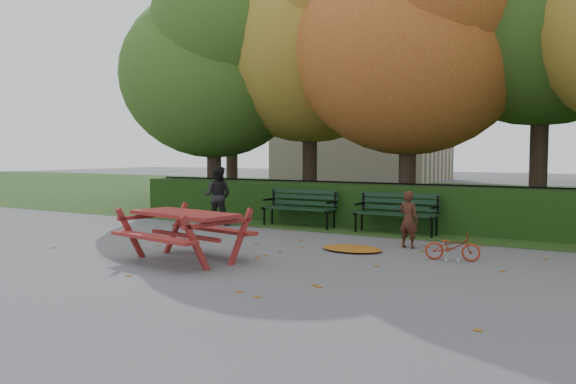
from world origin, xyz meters
The scene contains 17 objects.
ground centered at (0.00, 0.00, 0.00)m, with size 90.00×90.00×0.00m, color #5E5F63.
grass_strip centered at (0.00, 14.00, 0.01)m, with size 90.00×90.00×0.00m, color #1A3812.
building_left centered at (-9.00, 26.00, 7.50)m, with size 10.00×7.00×15.00m, color #BEAB97.
hedge centered at (0.00, 4.50, 0.50)m, with size 13.00×0.90×1.00m, color black.
iron_fence centered at (0.00, 5.30, 0.54)m, with size 14.00×0.04×1.02m.
tree_a centered at (-5.19, 5.58, 4.52)m, with size 5.88×5.60×7.48m.
tree_b centered at (-2.44, 6.75, 5.40)m, with size 6.72×6.40×8.79m.
tree_c centered at (0.83, 5.96, 4.82)m, with size 6.30×6.00×8.00m.
tree_f centered at (-7.13, 9.24, 5.69)m, with size 6.93×6.60×9.19m.
bench_left centered at (-1.30, 3.70, 0.52)m, with size 1.80×0.57×0.88m.
bench_right centered at (1.10, 3.70, 0.52)m, with size 1.80×0.57×0.88m.
picnic_table centered at (-0.84, -1.03, 0.62)m, with size 2.11×1.81×0.91m.
leaf_pile centered at (1.13, 1.23, 0.04)m, with size 1.12×0.77×0.08m, color #682C11.
leaf_scatter centered at (0.00, 0.30, 0.01)m, with size 9.00×5.70×0.01m, color #682C11, non-canonical shape.
child centered at (1.90, 2.03, 0.53)m, with size 0.39×0.25×1.06m, color #3B1D13.
adult centered at (-3.16, 2.90, 0.72)m, with size 0.70×0.55×1.44m, color black.
bicycle centered at (2.92, 1.20, 0.23)m, with size 0.30×0.87×0.46m, color #9D250E.
Camera 1 is at (5.15, -8.00, 1.76)m, focal length 35.00 mm.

